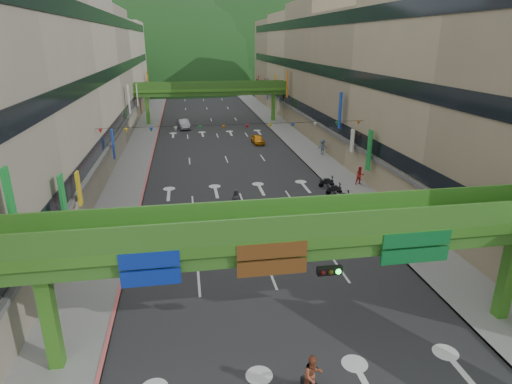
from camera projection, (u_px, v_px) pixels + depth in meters
road_slab at (220, 141)px, 61.79m from camera, size 18.00×140.00×0.02m
sidewalk_left at (141, 144)px, 60.06m from camera, size 4.00×140.00×0.15m
sidewalk_right at (293, 138)px, 63.47m from camera, size 4.00×140.00×0.15m
curb_left at (155, 143)px, 60.35m from camera, size 0.20×140.00×0.18m
curb_right at (281, 139)px, 63.17m from camera, size 0.20×140.00×0.18m
building_row_left at (72, 76)px, 55.67m from camera, size 12.80×95.00×19.00m
building_row_right at (349, 72)px, 61.55m from camera, size 12.80×95.00×19.00m
overpass_near at (324, 249)px, 18.73m from camera, size 28.00×12.27×7.10m
overpass_far at (211, 92)px, 73.91m from camera, size 28.00×2.20×7.10m
hill_left at (155, 79)px, 161.65m from camera, size 168.00×140.00×112.00m
hill_right at (251, 74)px, 186.44m from camera, size 208.00×176.00×128.00m
bunting_string at (236, 127)px, 41.21m from camera, size 26.00×0.36×0.47m
scooter_rider_mid at (313, 378)px, 17.08m from camera, size 1.01×1.58×2.15m
scooter_rider_left at (182, 235)px, 29.84m from camera, size 1.03×1.60×2.04m
scooter_rider_far at (236, 201)px, 35.99m from camera, size 0.90×1.60×2.10m
parked_scooter_row at (342, 197)px, 38.43m from camera, size 1.60×9.35×1.08m
car_silver at (184, 124)px, 70.48m from camera, size 2.33×4.86×1.54m
car_yellow at (258, 139)px, 60.31m from camera, size 1.66×3.68×1.23m
pedestrian_red at (360, 177)px, 42.78m from camera, size 0.93×0.74×1.84m
pedestrian_dark at (417, 251)px, 28.06m from camera, size 0.95×0.43×1.59m
pedestrian_blue at (322, 148)px, 54.08m from camera, size 0.93×0.65×1.88m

